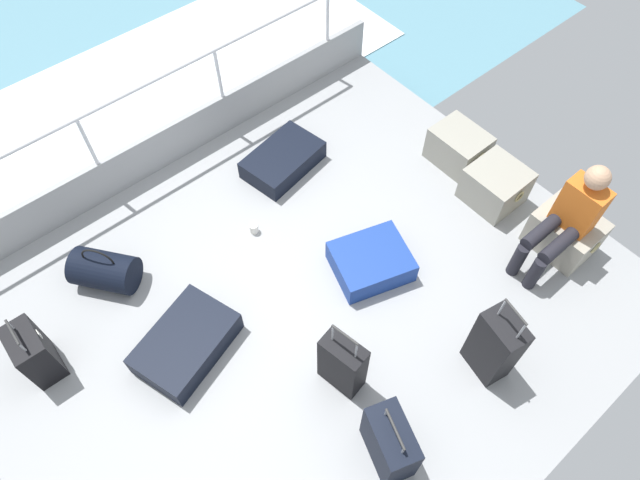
# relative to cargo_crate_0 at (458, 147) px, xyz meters

# --- Properties ---
(ground_plane) EXTENTS (4.40, 5.20, 0.06)m
(ground_plane) POSITION_rel_cargo_crate_0_xyz_m (0.30, -2.20, -0.22)
(ground_plane) COLOR #939699
(gunwale_port) EXTENTS (0.06, 5.20, 0.45)m
(gunwale_port) POSITION_rel_cargo_crate_0_xyz_m (-1.87, -2.20, 0.04)
(gunwale_port) COLOR #939699
(gunwale_port) RESTS_ON ground_plane
(railing_port) EXTENTS (0.04, 4.20, 1.02)m
(railing_port) POSITION_rel_cargo_crate_0_xyz_m (-1.87, -2.20, 0.59)
(railing_port) COLOR silver
(railing_port) RESTS_ON ground_plane
(sea_wake) EXTENTS (12.00, 12.00, 0.01)m
(sea_wake) POSITION_rel_cargo_crate_0_xyz_m (-3.30, -2.20, -0.53)
(sea_wake) COLOR #598C9E
(sea_wake) RESTS_ON ground_plane
(cargo_crate_0) EXTENTS (0.56, 0.42, 0.37)m
(cargo_crate_0) POSITION_rel_cargo_crate_0_xyz_m (0.00, 0.00, 0.00)
(cargo_crate_0) COLOR gray
(cargo_crate_0) RESTS_ON ground_plane
(cargo_crate_1) EXTENTS (0.53, 0.49, 0.38)m
(cargo_crate_1) POSITION_rel_cargo_crate_0_xyz_m (0.56, -0.10, 0.00)
(cargo_crate_1) COLOR gray
(cargo_crate_1) RESTS_ON ground_plane
(cargo_crate_2) EXTENTS (0.59, 0.45, 0.38)m
(cargo_crate_2) POSITION_rel_cargo_crate_0_xyz_m (1.31, -0.05, 0.00)
(cargo_crate_2) COLOR #9E9989
(cargo_crate_2) RESTS_ON ground_plane
(passenger_seated) EXTENTS (0.34, 0.66, 1.08)m
(passenger_seated) POSITION_rel_cargo_crate_0_xyz_m (1.31, -0.23, 0.38)
(passenger_seated) COLOR orange
(passenger_seated) RESTS_ON ground_plane
(suitcase_0) EXTENTS (0.38, 0.24, 0.64)m
(suitcase_0) POSITION_rel_cargo_crate_0_xyz_m (-0.63, -4.16, 0.07)
(suitcase_0) COLOR black
(suitcase_0) RESTS_ON ground_plane
(suitcase_1) EXTENTS (0.50, 0.38, 0.62)m
(suitcase_1) POSITION_rel_cargo_crate_0_xyz_m (1.62, -2.54, 0.07)
(suitcase_1) COLOR black
(suitcase_1) RESTS_ON ground_plane
(suitcase_2) EXTENTS (0.37, 0.24, 0.83)m
(suitcase_2) POSITION_rel_cargo_crate_0_xyz_m (0.98, -2.42, 0.12)
(suitcase_2) COLOR black
(suitcase_2) RESTS_ON ground_plane
(suitcase_3) EXTENTS (0.62, 0.85, 0.21)m
(suitcase_3) POSITION_rel_cargo_crate_0_xyz_m (-1.06, -1.39, -0.09)
(suitcase_3) COLOR black
(suitcase_3) RESTS_ON ground_plane
(suitcase_4) EXTENTS (0.76, 0.93, 0.23)m
(suitcase_4) POSITION_rel_cargo_crate_0_xyz_m (-0.01, -3.21, -0.07)
(suitcase_4) COLOR black
(suitcase_4) RESTS_ON ground_plane
(suitcase_5) EXTENTS (0.38, 0.28, 0.93)m
(suitcase_5) POSITION_rel_cargo_crate_0_xyz_m (1.63, -1.46, 0.17)
(suitcase_5) COLOR black
(suitcase_5) RESTS_ON ground_plane
(suitcase_6) EXTENTS (0.71, 0.78, 0.23)m
(suitcase_6) POSITION_rel_cargo_crate_0_xyz_m (0.39, -1.55, -0.07)
(suitcase_6) COLOR navy
(suitcase_6) RESTS_ON ground_plane
(duffel_bag) EXTENTS (0.63, 0.59, 0.49)m
(duffel_bag) POSITION_rel_cargo_crate_0_xyz_m (-1.01, -3.38, -0.02)
(duffel_bag) COLOR black
(duffel_bag) RESTS_ON ground_plane
(paper_cup) EXTENTS (0.08, 0.08, 0.10)m
(paper_cup) POSITION_rel_cargo_crate_0_xyz_m (-0.61, -2.10, -0.14)
(paper_cup) COLOR white
(paper_cup) RESTS_ON ground_plane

